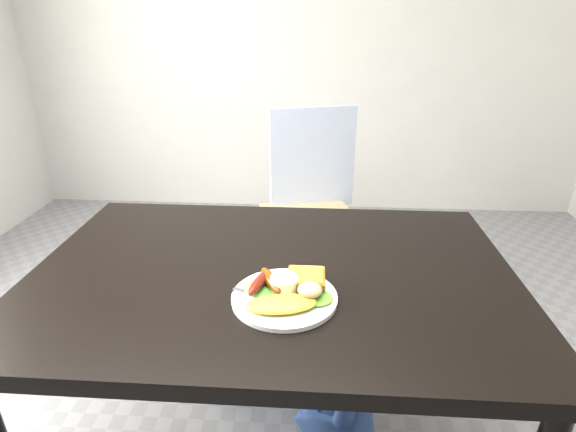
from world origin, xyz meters
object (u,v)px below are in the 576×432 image
object	(u,v)px
dining_chair	(311,222)
person	(266,176)
dining_table	(273,275)
plate	(284,298)

from	to	relation	value
dining_chair	person	xyz separation A→B (m)	(-0.17, -0.27, 0.31)
person	dining_chair	bearing A→B (deg)	-147.56
dining_chair	person	distance (m)	0.45
dining_chair	person	world-z (taller)	person
dining_table	dining_chair	xyz separation A→B (m)	(0.08, 0.95, -0.28)
dining_table	plate	world-z (taller)	plate
person	plate	xyz separation A→B (m)	(0.13, -0.82, -0.01)
person	plate	bearing A→B (deg)	74.63
person	plate	distance (m)	0.83
plate	dining_table	bearing A→B (deg)	106.40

